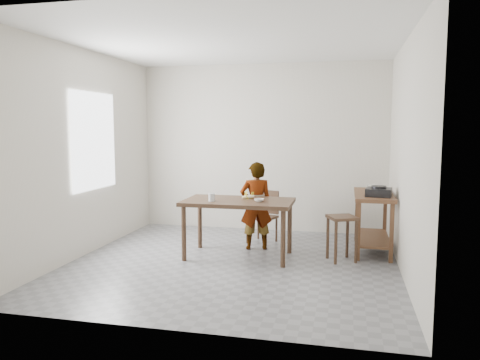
% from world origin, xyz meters
% --- Properties ---
extents(floor, '(4.00, 4.00, 0.04)m').
position_xyz_m(floor, '(0.00, 0.00, -0.02)').
color(floor, slate).
rests_on(floor, ground).
extents(ceiling, '(4.00, 4.00, 0.04)m').
position_xyz_m(ceiling, '(0.00, 0.00, 2.72)').
color(ceiling, white).
rests_on(ceiling, wall_back).
extents(wall_back, '(4.00, 0.04, 2.70)m').
position_xyz_m(wall_back, '(0.00, 2.02, 1.35)').
color(wall_back, beige).
rests_on(wall_back, ground).
extents(wall_front, '(4.00, 0.04, 2.70)m').
position_xyz_m(wall_front, '(0.00, -2.02, 1.35)').
color(wall_front, beige).
rests_on(wall_front, ground).
extents(wall_left, '(0.04, 4.00, 2.70)m').
position_xyz_m(wall_left, '(-2.02, 0.00, 1.35)').
color(wall_left, beige).
rests_on(wall_left, ground).
extents(wall_right, '(0.04, 4.00, 2.70)m').
position_xyz_m(wall_right, '(2.02, 0.00, 1.35)').
color(wall_right, beige).
rests_on(wall_right, ground).
extents(window_pane, '(0.02, 1.10, 1.30)m').
position_xyz_m(window_pane, '(-1.97, 0.20, 1.50)').
color(window_pane, white).
rests_on(window_pane, wall_left).
extents(dining_table, '(1.40, 0.80, 0.75)m').
position_xyz_m(dining_table, '(0.00, 0.30, 0.38)').
color(dining_table, '#3E2A1C').
rests_on(dining_table, floor).
extents(prep_counter, '(0.50, 1.20, 0.80)m').
position_xyz_m(prep_counter, '(1.72, 1.00, 0.40)').
color(prep_counter, brown).
rests_on(prep_counter, floor).
extents(child, '(0.51, 0.41, 1.21)m').
position_xyz_m(child, '(0.15, 0.74, 0.61)').
color(child, white).
rests_on(child, floor).
extents(dining_chair, '(0.47, 0.47, 0.76)m').
position_xyz_m(dining_chair, '(0.16, 1.12, 0.38)').
color(dining_chair, '#3E2A1C').
rests_on(dining_chair, floor).
extents(stool, '(0.43, 0.43, 0.58)m').
position_xyz_m(stool, '(1.32, 0.41, 0.29)').
color(stool, '#3E2A1C').
rests_on(stool, floor).
extents(glass_tumbler, '(0.11, 0.11, 0.10)m').
position_xyz_m(glass_tumbler, '(-0.31, 0.13, 0.80)').
color(glass_tumbler, silver).
rests_on(glass_tumbler, dining_table).
extents(small_bowl, '(0.15, 0.15, 0.04)m').
position_xyz_m(small_bowl, '(0.29, 0.22, 0.77)').
color(small_bowl, silver).
rests_on(small_bowl, dining_table).
extents(banana, '(0.21, 0.18, 0.06)m').
position_xyz_m(banana, '(0.10, 0.43, 0.78)').
color(banana, yellow).
rests_on(banana, dining_table).
extents(serving_bowl, '(0.24, 0.24, 0.05)m').
position_xyz_m(serving_bowl, '(1.76, 1.45, 0.83)').
color(serving_bowl, silver).
rests_on(serving_bowl, prep_counter).
extents(gas_burner, '(0.36, 0.36, 0.10)m').
position_xyz_m(gas_burner, '(1.77, 0.71, 0.85)').
color(gas_burner, black).
rests_on(gas_burner, prep_counter).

